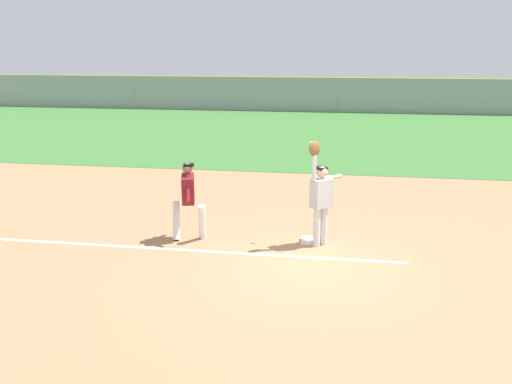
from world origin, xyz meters
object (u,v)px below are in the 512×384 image
first_base (310,240)px  fielder (321,195)px  baseball (311,143)px  parked_car_tan (221,96)px  parked_car_green (403,98)px  runner (188,196)px  parked_car_red (505,99)px  parked_car_black (317,97)px

first_base → fielder: (0.21, -0.16, 1.08)m
baseball → parked_car_tan: baseball is taller
fielder → baseball: bearing=-7.1°
parked_car_green → runner: bearing=-109.3°
baseball → parked_car_red: baseball is taller
fielder → runner: fielder is taller
runner → parked_car_tan: size_ratio=0.38×
parked_car_tan → baseball: bearing=-67.9°
parked_car_green → parked_car_red: bearing=-6.3°
fielder → runner: (-2.83, -0.09, -0.12)m
first_base → runner: bearing=-174.6°
baseball → parked_car_red: (11.04, 27.94, -1.48)m
first_base → fielder: fielder is taller
runner → parked_car_green: (7.06, 28.45, -0.32)m
runner → parked_car_red: 31.44m
first_base → parked_car_red: size_ratio=0.08×
parked_car_red → first_base: bearing=-115.1°
first_base → parked_car_red: parked_car_red is taller
fielder → runner: size_ratio=1.33×
parked_car_tan → parked_car_black: (6.80, 0.09, 0.00)m
baseball → parked_car_red: 30.07m
parked_car_tan → parked_car_black: bearing=6.2°
fielder → parked_car_red: (10.80, 28.25, -0.45)m
runner → parked_car_black: bearing=73.5°
first_base → parked_car_black: 27.57m
runner → parked_car_black: (1.26, 27.77, -0.32)m
parked_car_green → parked_car_red: size_ratio=1.01×
runner → baseball: bearing=-5.2°
parked_car_red → parked_car_black: bearing=178.9°
runner → baseball: baseball is taller
parked_car_tan → parked_car_red: (19.17, 0.65, 0.00)m
first_base → parked_car_green: parked_car_green is taller
first_base → baseball: (-0.03, 0.15, 2.11)m
runner → parked_car_black: 27.80m
fielder → baseball: size_ratio=30.81×
parked_car_red → baseball: bearing=-115.3°
runner → parked_car_green: 29.31m
parked_car_black → parked_car_tan: bearing=177.0°
runner → parked_car_red: size_ratio=0.38×
baseball → parked_car_black: bearing=92.8°
fielder → parked_car_black: (-1.58, 27.69, -0.45)m
parked_car_black → parked_car_green: (5.81, 0.67, 0.00)m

